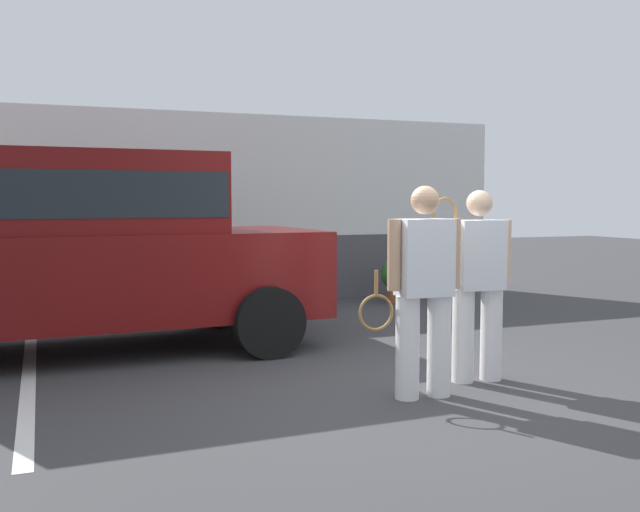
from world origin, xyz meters
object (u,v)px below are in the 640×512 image
at_px(potted_plant_by_porch, 398,277).
at_px(tennis_player_man, 423,289).
at_px(tennis_player_woman, 478,282).
at_px(parked_suv, 85,242).

bearing_deg(potted_plant_by_porch, tennis_player_man, -115.53).
bearing_deg(tennis_player_woman, tennis_player_man, 27.31).
xyz_separation_m(parked_suv, tennis_player_man, (2.40, -2.74, -0.27)).
distance_m(tennis_player_woman, potted_plant_by_porch, 4.88).
xyz_separation_m(parked_suv, tennis_player_woman, (3.10, -2.45, -0.28)).
xyz_separation_m(tennis_player_woman, potted_plant_by_porch, (1.62, 4.57, -0.49)).
bearing_deg(potted_plant_by_porch, parked_suv, -155.77).
bearing_deg(potted_plant_by_porch, tennis_player_woman, -109.54).
height_order(tennis_player_woman, potted_plant_by_porch, tennis_player_woman).
relative_size(parked_suv, tennis_player_woman, 2.80).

